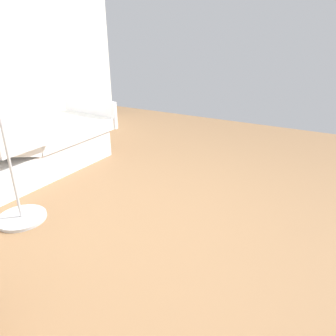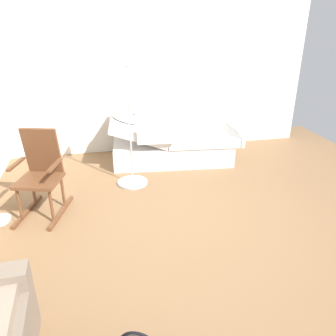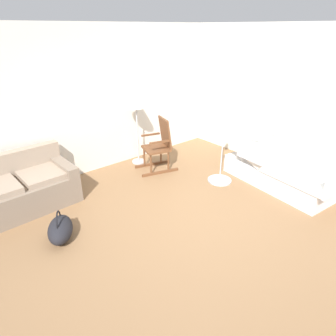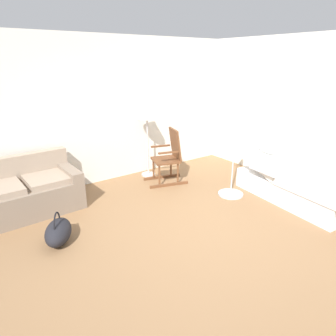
# 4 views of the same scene
# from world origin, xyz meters

# --- Properties ---
(ground_plane) EXTENTS (6.79, 6.79, 0.00)m
(ground_plane) POSITION_xyz_m (0.00, 0.00, 0.00)
(ground_plane) COLOR olive
(back_wall) EXTENTS (5.63, 0.10, 2.70)m
(back_wall) POSITION_xyz_m (0.00, 2.66, 1.35)
(back_wall) COLOR silver
(back_wall) RESTS_ON ground
(side_wall) EXTENTS (0.10, 5.41, 2.70)m
(side_wall) POSITION_xyz_m (2.77, 0.00, 1.35)
(side_wall) COLOR silver
(side_wall) RESTS_ON ground
(hospital_bed) EXTENTS (1.16, 2.20, 0.91)m
(hospital_bed) POSITION_xyz_m (2.06, -0.10, 0.29)
(hospital_bed) COLOR silver
(hospital_bed) RESTS_ON ground
(couch) EXTENTS (1.64, 0.92, 0.85)m
(couch) POSITION_xyz_m (-1.76, 2.08, 0.31)
(couch) COLOR #7D6C5C
(couch) RESTS_ON ground
(rocking_chair) EXTENTS (0.86, 0.66, 1.05)m
(rocking_chair) POSITION_xyz_m (0.80, 1.80, 0.50)
(rocking_chair) COLOR brown
(rocking_chair) RESTS_ON ground
(floor_lamp) EXTENTS (0.34, 0.34, 1.48)m
(floor_lamp) POSITION_xyz_m (0.65, 2.34, 1.23)
(floor_lamp) COLOR #B2B5BA
(floor_lamp) RESTS_ON ground
(duffel_bag) EXTENTS (0.55, 0.64, 0.43)m
(duffel_bag) POSITION_xyz_m (-1.60, 0.94, 0.15)
(duffel_bag) COLOR black
(duffel_bag) RESTS_ON ground
(iv_pole) EXTENTS (0.44, 0.44, 1.69)m
(iv_pole) POSITION_xyz_m (1.33, 0.66, 0.25)
(iv_pole) COLOR #B2B5BA
(iv_pole) RESTS_ON ground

